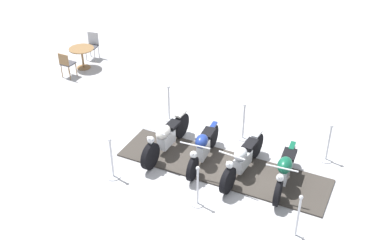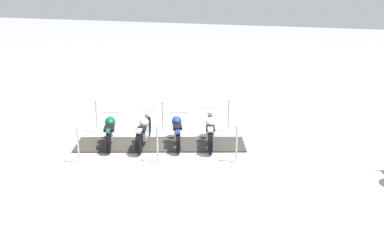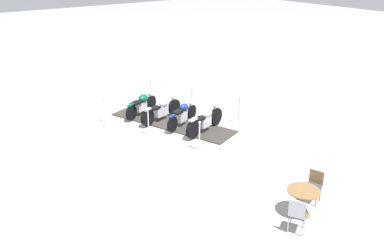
{
  "view_description": "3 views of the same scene",
  "coord_description": "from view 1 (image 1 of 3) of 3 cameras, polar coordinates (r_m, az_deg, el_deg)",
  "views": [
    {
      "loc": [
        6.26,
        -7.33,
        7.54
      ],
      "look_at": [
        -1.16,
        0.08,
        0.88
      ],
      "focal_mm": 45.1,
      "sensor_mm": 36.0,
      "label": 1
    },
    {
      "loc": [
        -5.76,
        13.63,
        5.18
      ],
      "look_at": [
        -1.09,
        0.08,
        0.96
      ],
      "focal_mm": 45.77,
      "sensor_mm": 36.0,
      "label": 2
    },
    {
      "loc": [
        -12.85,
        8.56,
        6.39
      ],
      "look_at": [
        -1.92,
        0.41,
        0.86
      ],
      "focal_mm": 38.38,
      "sensor_mm": 36.0,
      "label": 3
    }
  ],
  "objects": [
    {
      "name": "stanchion_left_mid",
      "position": [
        13.15,
        6.09,
        -0.79
      ],
      "size": [
        0.3,
        0.3,
        1.11
      ],
      "color": "silver",
      "rests_on": "ground_plane"
    },
    {
      "name": "stanchion_right_mid",
      "position": [
        10.96,
        0.67,
        -8.46
      ],
      "size": [
        0.3,
        0.3,
        1.08
      ],
      "color": "silver",
      "rests_on": "ground_plane"
    },
    {
      "name": "motorcycle_navy",
      "position": [
        12.08,
        1.29,
        -3.26
      ],
      "size": [
        1.06,
        1.97,
        0.9
      ],
      "rotation": [
        0.0,
        0.0,
        -1.16
      ],
      "color": "black",
      "rests_on": "display_platform"
    },
    {
      "name": "cafe_chair_across_table",
      "position": [
        16.73,
        -14.62,
        6.54
      ],
      "size": [
        0.5,
        0.5,
        0.89
      ],
      "rotation": [
        0.0,
        0.0,
        1.88
      ],
      "color": "olive",
      "rests_on": "ground_plane"
    },
    {
      "name": "display_platform",
      "position": [
        12.23,
        3.58,
        -5.62
      ],
      "size": [
        5.54,
        3.13,
        0.04
      ],
      "primitive_type": "cube",
      "rotation": [
        0.0,
        0.0,
        0.34
      ],
      "color": "#38332D",
      "rests_on": "ground_plane"
    },
    {
      "name": "stanchion_right_front",
      "position": [
        11.89,
        -9.39,
        -5.32
      ],
      "size": [
        0.35,
        0.35,
        1.14
      ],
      "color": "silver",
      "rests_on": "ground_plane"
    },
    {
      "name": "motorcycle_chrome",
      "position": [
        11.8,
        5.97,
        -4.64
      ],
      "size": [
        0.85,
        2.24,
        0.96
      ],
      "rotation": [
        0.0,
        0.0,
        -1.31
      ],
      "color": "black",
      "rests_on": "display_platform"
    },
    {
      "name": "cafe_chair_near_table",
      "position": [
        17.93,
        -11.7,
        8.79
      ],
      "size": [
        0.54,
        0.54,
        0.96
      ],
      "rotation": [
        0.0,
        0.0,
        -1.06
      ],
      "color": "#B7B7BC",
      "rests_on": "ground_plane"
    },
    {
      "name": "motorcycle_cream",
      "position": [
        12.48,
        -3.14,
        -2.06
      ],
      "size": [
        0.94,
        2.22,
        1.02
      ],
      "rotation": [
        0.0,
        0.0,
        -1.27
      ],
      "color": "black",
      "rests_on": "display_platform"
    },
    {
      "name": "stanchion_right_rear",
      "position": [
        10.49,
        12.3,
        -11.92
      ],
      "size": [
        0.35,
        0.35,
        1.12
      ],
      "color": "silver",
      "rests_on": "ground_plane"
    },
    {
      "name": "stanchion_left_front",
      "position": [
        13.93,
        -2.73,
        1.39
      ],
      "size": [
        0.32,
        0.32,
        1.11
      ],
      "color": "silver",
      "rests_on": "ground_plane"
    },
    {
      "name": "stanchion_left_rear",
      "position": [
        12.76,
        15.73,
        -3.35
      ],
      "size": [
        0.34,
        0.34,
        1.09
      ],
      "color": "silver",
      "rests_on": "ground_plane"
    },
    {
      "name": "motorcycle_forest",
      "position": [
        11.54,
        10.92,
        -5.81
      ],
      "size": [
        1.02,
        1.92,
        0.92
      ],
      "rotation": [
        0.0,
        0.0,
        -1.16
      ],
      "color": "black",
      "rests_on": "display_platform"
    },
    {
      "name": "cafe_table",
      "position": [
        17.26,
        -12.89,
        7.72
      ],
      "size": [
        0.86,
        0.86,
        0.74
      ],
      "color": "olive",
      "rests_on": "ground_plane"
    },
    {
      "name": "ground_plane",
      "position": [
        12.24,
        3.58,
        -5.69
      ],
      "size": [
        80.0,
        80.0,
        0.0
      ],
      "primitive_type": "plane",
      "color": "#B2B2B7"
    }
  ]
}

